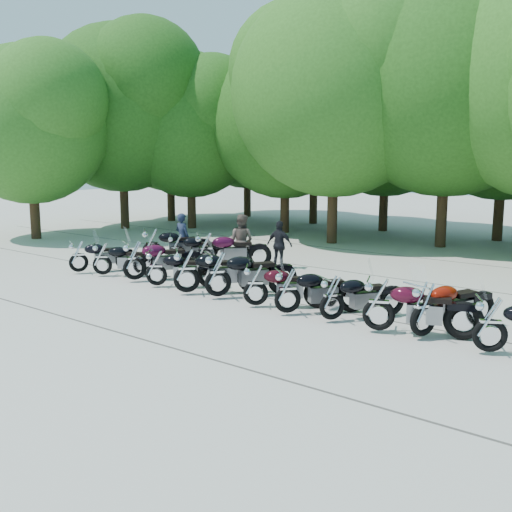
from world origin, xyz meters
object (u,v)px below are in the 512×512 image
Objects in this scene: motorcycle_1 at (102,257)px; motorcycle_13 at (177,248)px; motorcycle_3 at (156,267)px; motorcycle_12 at (152,244)px; motorcycle_2 at (135,259)px; motorcycle_5 at (218,273)px; motorcycle_0 at (78,255)px; motorcycle_7 at (288,289)px; rider_1 at (241,241)px; motorcycle_8 at (332,296)px; rider_0 at (182,237)px; rider_2 at (280,245)px; motorcycle_6 at (256,284)px; motorcycle_10 at (424,307)px; motorcycle_9 at (379,303)px; motorcycle_4 at (187,269)px; motorcycle_11 at (491,323)px; motorcycle_14 at (206,249)px.

motorcycle_13 is at bearing -46.01° from motorcycle_1.
motorcycle_12 reaches higher than motorcycle_3.
motorcycle_5 is at bearing -152.97° from motorcycle_2.
motorcycle_0 is 0.98× the size of motorcycle_1.
motorcycle_0 is at bearing 41.05° from motorcycle_7.
motorcycle_7 is 7.31m from motorcycle_13.
motorcycle_12 is 1.36× the size of rider_1.
motorcycle_8 is at bearing -152.89° from motorcycle_2.
rider_0 is at bearing -1.56° from motorcycle_5.
rider_2 is at bearing -105.91° from motorcycle_0.
motorcycle_6 is 4.33m from motorcycle_10.
motorcycle_8 is 0.90× the size of motorcycle_10.
motorcycle_10 is at bearing 164.78° from rider_0.
rider_0 reaches higher than motorcycle_9.
motorcycle_5 is 1.35m from motorcycle_6.
motorcycle_1 is 2.51m from motorcycle_3.
motorcycle_9 is 7.62m from rider_2.
motorcycle_5 reaches higher than motorcycle_12.
motorcycle_1 is 10.50m from motorcycle_10.
motorcycle_5 is (0.98, 0.19, 0.00)m from motorcycle_4.
motorcycle_4 is at bearing -151.44° from motorcycle_0.
motorcycle_10 is 8.96m from rider_1.
motorcycle_8 is 9.01m from rider_0.
motorcycle_12 reaches higher than motorcycle_9.
motorcycle_5 is at bearing -168.08° from motorcycle_13.
rider_2 is at bearing 29.43° from motorcycle_9.
motorcycle_5 is at bearing 100.14° from rider_2.
motorcycle_5 is 7.08m from motorcycle_11.
motorcycle_5 reaches higher than motorcycle_11.
motorcycle_3 is 2.91m from motorcycle_14.
motorcycle_5 reaches higher than motorcycle_4.
motorcycle_6 is at bearing 65.94° from motorcycle_9.
motorcycle_8 is at bearing -155.15° from motorcycle_12.
motorcycle_6 is at bearing -160.34° from motorcycle_12.
motorcycle_0 is 5.34m from rider_1.
motorcycle_9 is (7.08, -0.07, 0.07)m from motorcycle_3.
rider_0 reaches higher than motorcycle_5.
motorcycle_5 reaches higher than motorcycle_0.
motorcycle_5 is (5.81, 0.26, 0.12)m from motorcycle_0.
motorcycle_11 is 10.32m from rider_1.
motorcycle_14 is at bearing 38.99° from rider_2.
motorcycle_9 reaches higher than motorcycle_7.
motorcycle_10 is at bearing -124.11° from motorcycle_3.
motorcycle_0 is at bearing 121.09° from motorcycle_12.
motorcycle_14 is (-0.72, 2.82, 0.10)m from motorcycle_3.
motorcycle_4 is 6.66m from motorcycle_10.
motorcycle_1 is 9.59m from motorcycle_9.
rider_1 is at bearing -33.40° from motorcycle_3.
motorcycle_12 reaches higher than motorcycle_11.
motorcycle_5 reaches higher than motorcycle_1.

